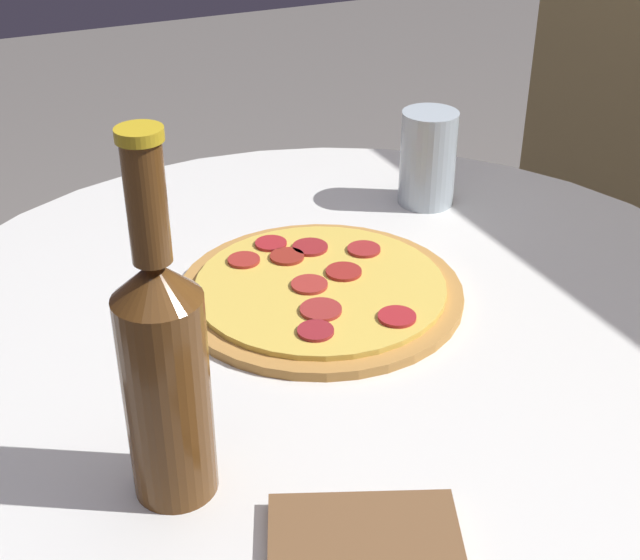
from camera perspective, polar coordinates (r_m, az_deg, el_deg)
table at (r=0.98m, az=1.22°, el=-10.98°), size 0.90×0.90×0.72m
pizza at (r=0.91m, az=-0.01°, el=-0.64°), size 0.29×0.29×0.02m
beer_bottle at (r=0.63m, az=-9.92°, el=-5.62°), size 0.06×0.06×0.29m
drinking_glass at (r=1.10m, az=6.92°, el=7.74°), size 0.07×0.07×0.12m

